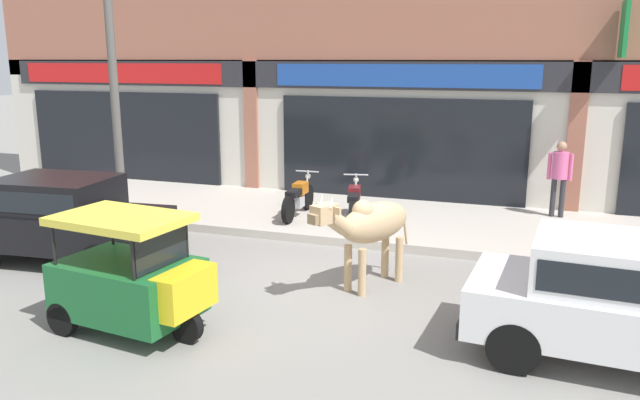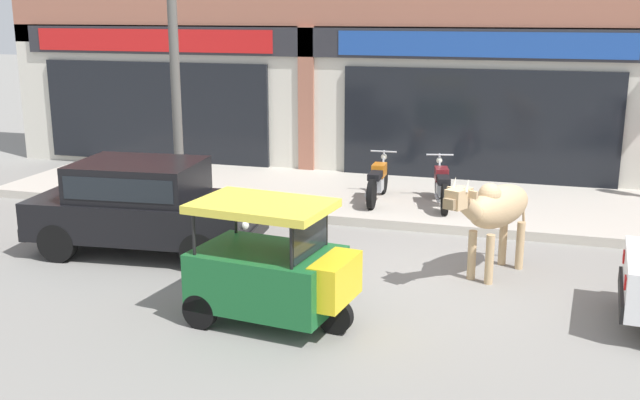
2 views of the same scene
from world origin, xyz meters
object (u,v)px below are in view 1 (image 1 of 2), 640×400
car_0 (61,215)px  motorcycle_1 (354,203)px  cow (371,224)px  motorcycle_0 (298,198)px  auto_rickshaw (133,282)px  pedestrian (560,171)px  car_1 (626,296)px  utility_pole (114,82)px

car_0 → motorcycle_1: car_0 is taller
cow → car_0: cow is taller
cow → motorcycle_0: 4.01m
car_0 → motorcycle_0: bearing=50.7°
auto_rickshaw → cow: bearing=45.1°
motorcycle_1 → pedestrian: size_ratio=1.12×
cow → car_1: (3.35, -1.40, -0.19)m
car_1 → utility_pole: 10.30m
auto_rickshaw → motorcycle_0: size_ratio=1.14×
motorcycle_0 → motorcycle_1: bearing=-0.8°
motorcycle_0 → pedestrian: size_ratio=1.13×
pedestrian → utility_pole: (-8.85, -2.76, 1.80)m
motorcycle_0 → motorcycle_1: (1.23, -0.02, 0.00)m
car_0 → utility_pole: 3.45m
motorcycle_1 → utility_pole: (-4.90, -1.01, 2.40)m
car_1 → utility_pole: (-9.43, 3.56, 2.14)m
auto_rickshaw → pedestrian: pedestrian is taller
car_1 → auto_rickshaw: bearing=-169.4°
pedestrian → auto_rickshaw: bearing=-125.3°
motorcycle_1 → utility_pole: bearing=-168.4°
car_0 → motorcycle_0: (2.97, 3.64, -0.26)m
auto_rickshaw → utility_pole: utility_pole is taller
car_0 → auto_rickshaw: size_ratio=1.80×
pedestrian → car_0: bearing=-146.6°
cow → auto_rickshaw: bearing=-134.9°
cow → pedestrian: size_ratio=1.23×
motorcycle_0 → utility_pole: utility_pole is taller
motorcycle_0 → pedestrian: pedestrian is taller
car_1 → utility_pole: utility_pole is taller
cow → car_0: (-5.37, -0.45, -0.19)m
car_1 → auto_rickshaw: auto_rickshaw is taller
car_0 → pedestrian: (8.15, 5.38, 0.34)m
motorcycle_1 → auto_rickshaw: bearing=-102.9°
pedestrian → utility_pole: utility_pole is taller
auto_rickshaw → utility_pole: (-3.61, 4.64, 2.29)m
cow → motorcycle_1: size_ratio=1.10×
pedestrian → utility_pole: 9.45m
motorcycle_0 → car_0: bearing=-129.3°
motorcycle_0 → cow: bearing=-53.0°
car_0 → pedestrian: bearing=33.4°
cow → motorcycle_1: cow is taller
utility_pole → car_0: bearing=-74.9°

